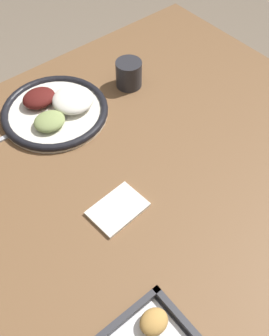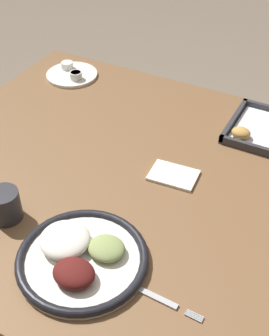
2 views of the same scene
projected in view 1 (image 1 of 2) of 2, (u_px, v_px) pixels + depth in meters
The scene contains 5 objects.
ground_plane at pixel (137, 296), 1.51m from camera, with size 8.00×8.00×0.00m, color #7A6B59.
dining_table at pixel (138, 199), 0.99m from camera, with size 1.16×0.99×0.78m.
dinner_plate at pixel (56, 109), 1.02m from camera, with size 0.28×0.28×0.05m.
drinking_cup at pixel (129, 74), 1.07m from camera, with size 0.07×0.07×0.08m.
napkin at pixel (118, 209), 0.84m from camera, with size 0.12×0.09×0.01m.
Camera 1 is at (0.36, 0.42, 1.49)m, focal length 42.00 mm.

